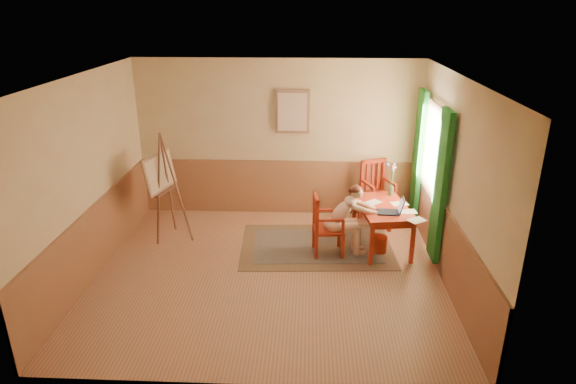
{
  "coord_description": "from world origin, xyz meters",
  "views": [
    {
      "loc": [
        0.56,
        -6.26,
        3.69
      ],
      "look_at": [
        0.25,
        0.55,
        1.05
      ],
      "focal_mm": 30.84,
      "sensor_mm": 36.0,
      "label": 1
    }
  ],
  "objects_px": {
    "chair_left": "(325,225)",
    "chair_back": "(377,192)",
    "table": "(383,211)",
    "figure": "(346,217)",
    "easel": "(162,177)",
    "laptop": "(392,210)"
  },
  "relations": [
    {
      "from": "table",
      "to": "laptop",
      "type": "distance_m",
      "value": 0.32
    },
    {
      "from": "chair_back",
      "to": "figure",
      "type": "xyz_separation_m",
      "value": [
        -0.63,
        -1.29,
        0.08
      ]
    },
    {
      "from": "table",
      "to": "laptop",
      "type": "xyz_separation_m",
      "value": [
        0.1,
        -0.27,
        0.14
      ]
    },
    {
      "from": "easel",
      "to": "figure",
      "type": "bearing_deg",
      "value": -8.97
    },
    {
      "from": "chair_left",
      "to": "laptop",
      "type": "xyz_separation_m",
      "value": [
        0.99,
        -0.01,
        0.28
      ]
    },
    {
      "from": "table",
      "to": "chair_left",
      "type": "height_order",
      "value": "chair_left"
    },
    {
      "from": "table",
      "to": "easel",
      "type": "xyz_separation_m",
      "value": [
        -3.52,
        0.22,
        0.43
      ]
    },
    {
      "from": "chair_left",
      "to": "chair_back",
      "type": "xyz_separation_m",
      "value": [
        0.93,
        1.31,
        0.06
      ]
    },
    {
      "from": "chair_back",
      "to": "easel",
      "type": "bearing_deg",
      "value": -166.84
    },
    {
      "from": "figure",
      "to": "chair_back",
      "type": "bearing_deg",
      "value": 64.16
    },
    {
      "from": "table",
      "to": "chair_left",
      "type": "relative_size",
      "value": 1.32
    },
    {
      "from": "laptop",
      "to": "easel",
      "type": "bearing_deg",
      "value": 172.19
    },
    {
      "from": "figure",
      "to": "easel",
      "type": "bearing_deg",
      "value": 171.03
    },
    {
      "from": "easel",
      "to": "laptop",
      "type": "bearing_deg",
      "value": -7.81
    },
    {
      "from": "table",
      "to": "figure",
      "type": "xyz_separation_m",
      "value": [
        -0.59,
        -0.24,
        -0.01
      ]
    },
    {
      "from": "figure",
      "to": "table",
      "type": "bearing_deg",
      "value": 21.85
    },
    {
      "from": "easel",
      "to": "chair_left",
      "type": "bearing_deg",
      "value": -10.48
    },
    {
      "from": "figure",
      "to": "laptop",
      "type": "bearing_deg",
      "value": -2.83
    },
    {
      "from": "table",
      "to": "easel",
      "type": "relative_size",
      "value": 0.72
    },
    {
      "from": "chair_back",
      "to": "easel",
      "type": "height_order",
      "value": "easel"
    },
    {
      "from": "chair_left",
      "to": "chair_back",
      "type": "distance_m",
      "value": 1.61
    },
    {
      "from": "figure",
      "to": "laptop",
      "type": "relative_size",
      "value": 2.84
    }
  ]
}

